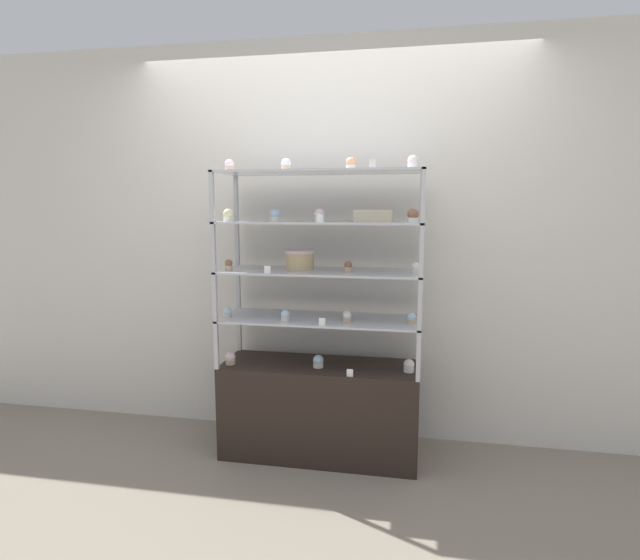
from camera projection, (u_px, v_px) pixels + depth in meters
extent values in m
plane|color=gray|center=(320.00, 453.00, 3.14)|extent=(20.00, 20.00, 0.00)
cube|color=silver|center=(330.00, 243.00, 3.30)|extent=(8.00, 0.05, 2.60)
cube|color=black|center=(320.00, 409.00, 3.10)|extent=(1.20, 0.42, 0.58)
cube|color=#B7B7BC|center=(239.00, 329.00, 3.34)|extent=(0.02, 0.02, 0.29)
cube|color=#B7B7BC|center=(418.00, 338.00, 3.12)|extent=(0.02, 0.02, 0.29)
cube|color=#B7B7BC|center=(216.00, 345.00, 2.95)|extent=(0.02, 0.02, 0.29)
cube|color=#B7B7BC|center=(418.00, 356.00, 2.74)|extent=(0.02, 0.02, 0.29)
cube|color=#B7BCC6|center=(320.00, 319.00, 3.02)|extent=(1.20, 0.42, 0.01)
cube|color=#B7B7BC|center=(238.00, 286.00, 3.30)|extent=(0.02, 0.02, 0.29)
cube|color=#B7B7BC|center=(419.00, 292.00, 3.08)|extent=(0.02, 0.02, 0.29)
cube|color=#B7B7BC|center=(215.00, 297.00, 2.91)|extent=(0.02, 0.02, 0.29)
cube|color=#B7B7BC|center=(420.00, 304.00, 2.70)|extent=(0.02, 0.02, 0.29)
cube|color=#B7BCC6|center=(320.00, 271.00, 2.98)|extent=(1.20, 0.42, 0.01)
cube|color=#B7B7BC|center=(237.00, 242.00, 3.25)|extent=(0.02, 0.02, 0.29)
cube|color=#B7B7BC|center=(421.00, 245.00, 3.04)|extent=(0.02, 0.02, 0.29)
cube|color=#B7B7BC|center=(213.00, 247.00, 2.87)|extent=(0.02, 0.02, 0.29)
cube|color=#B7B7BC|center=(422.00, 250.00, 2.65)|extent=(0.02, 0.02, 0.29)
cube|color=#B7BCC6|center=(320.00, 222.00, 2.93)|extent=(1.20, 0.42, 0.01)
cube|color=#B7B7BC|center=(236.00, 197.00, 3.21)|extent=(0.02, 0.02, 0.29)
cube|color=#B7B7BC|center=(422.00, 197.00, 3.00)|extent=(0.02, 0.02, 0.29)
cube|color=#B7B7BC|center=(212.00, 196.00, 2.82)|extent=(0.02, 0.02, 0.29)
cube|color=#B7B7BC|center=(423.00, 195.00, 2.61)|extent=(0.02, 0.02, 0.29)
cube|color=#B7BCC6|center=(320.00, 172.00, 2.89)|extent=(1.20, 0.42, 0.01)
cylinder|color=#DBBC84|center=(300.00, 261.00, 3.03)|extent=(0.17, 0.17, 0.10)
cylinder|color=silver|center=(300.00, 252.00, 3.02)|extent=(0.18, 0.18, 0.02)
cube|color=beige|center=(373.00, 217.00, 2.89)|extent=(0.22, 0.12, 0.06)
cube|color=#F4EAB2|center=(373.00, 211.00, 2.89)|extent=(0.22, 0.12, 0.01)
cylinder|color=#CCB28C|center=(231.00, 362.00, 3.06)|extent=(0.06, 0.06, 0.03)
sphere|color=silver|center=(231.00, 357.00, 3.05)|extent=(0.06, 0.06, 0.06)
cylinder|color=white|center=(319.00, 365.00, 3.00)|extent=(0.06, 0.06, 0.03)
sphere|color=silver|center=(319.00, 360.00, 3.00)|extent=(0.06, 0.06, 0.06)
cylinder|color=white|center=(409.00, 369.00, 2.92)|extent=(0.06, 0.06, 0.03)
sphere|color=white|center=(409.00, 364.00, 2.91)|extent=(0.06, 0.06, 0.06)
cube|color=white|center=(350.00, 373.00, 2.83)|extent=(0.04, 0.00, 0.04)
cylinder|color=beige|center=(228.00, 315.00, 3.03)|extent=(0.05, 0.05, 0.02)
sphere|color=silver|center=(227.00, 311.00, 3.03)|extent=(0.05, 0.05, 0.05)
cylinder|color=beige|center=(285.00, 319.00, 2.94)|extent=(0.05, 0.05, 0.02)
sphere|color=silver|center=(285.00, 314.00, 2.94)|extent=(0.05, 0.05, 0.05)
cylinder|color=#CCB28C|center=(347.00, 320.00, 2.92)|extent=(0.05, 0.05, 0.02)
sphere|color=white|center=(347.00, 315.00, 2.92)|extent=(0.05, 0.05, 0.05)
cylinder|color=#CCB28C|center=(411.00, 321.00, 2.88)|extent=(0.05, 0.05, 0.02)
sphere|color=silver|center=(411.00, 317.00, 2.87)|extent=(0.05, 0.05, 0.05)
cube|color=white|center=(322.00, 322.00, 2.82)|extent=(0.04, 0.00, 0.04)
cylinder|color=#CCB28C|center=(229.00, 268.00, 2.97)|extent=(0.04, 0.04, 0.03)
sphere|color=#8C5B42|center=(229.00, 263.00, 2.97)|extent=(0.05, 0.05, 0.05)
cylinder|color=#CCB28C|center=(348.00, 270.00, 2.89)|extent=(0.04, 0.04, 0.03)
sphere|color=#8C5B42|center=(348.00, 265.00, 2.89)|extent=(0.05, 0.05, 0.05)
cylinder|color=beige|center=(415.00, 271.00, 2.81)|extent=(0.04, 0.04, 0.03)
sphere|color=white|center=(416.00, 266.00, 2.81)|extent=(0.05, 0.05, 0.05)
cube|color=white|center=(267.00, 270.00, 2.83)|extent=(0.04, 0.00, 0.04)
cylinder|color=white|center=(229.00, 219.00, 2.92)|extent=(0.06, 0.06, 0.03)
sphere|color=#F4EAB2|center=(228.00, 214.00, 2.92)|extent=(0.06, 0.06, 0.06)
cylinder|color=white|center=(275.00, 219.00, 2.93)|extent=(0.06, 0.06, 0.03)
sphere|color=silver|center=(275.00, 214.00, 2.93)|extent=(0.06, 0.06, 0.06)
cylinder|color=white|center=(320.00, 219.00, 2.86)|extent=(0.06, 0.06, 0.03)
sphere|color=silver|center=(320.00, 214.00, 2.85)|extent=(0.06, 0.06, 0.06)
cylinder|color=white|center=(413.00, 220.00, 2.72)|extent=(0.06, 0.06, 0.03)
sphere|color=#8C5B42|center=(413.00, 214.00, 2.72)|extent=(0.06, 0.06, 0.06)
cube|color=white|center=(320.00, 218.00, 2.74)|extent=(0.04, 0.00, 0.04)
cylinder|color=#CCB28C|center=(229.00, 169.00, 2.95)|extent=(0.05, 0.05, 0.03)
sphere|color=silver|center=(229.00, 164.00, 2.94)|extent=(0.06, 0.06, 0.06)
cylinder|color=#CCB28C|center=(286.00, 168.00, 2.89)|extent=(0.05, 0.05, 0.03)
sphere|color=white|center=(286.00, 163.00, 2.88)|extent=(0.06, 0.06, 0.06)
cylinder|color=beige|center=(351.00, 167.00, 2.82)|extent=(0.05, 0.05, 0.03)
sphere|color=#E5996B|center=(351.00, 162.00, 2.81)|extent=(0.06, 0.06, 0.06)
cylinder|color=white|center=(413.00, 166.00, 2.71)|extent=(0.05, 0.05, 0.03)
sphere|color=silver|center=(413.00, 160.00, 2.71)|extent=(0.06, 0.06, 0.06)
cube|color=white|center=(373.00, 163.00, 2.64)|extent=(0.04, 0.00, 0.04)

